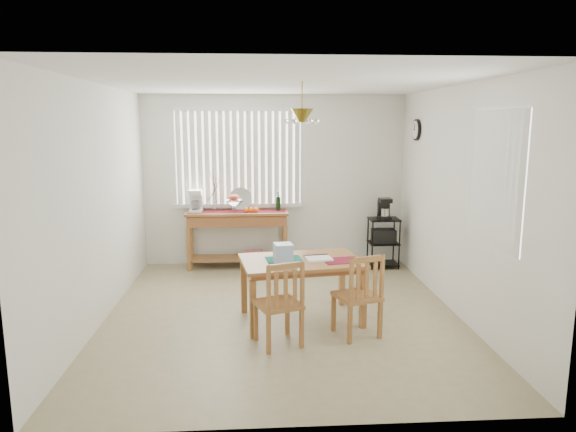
{
  "coord_description": "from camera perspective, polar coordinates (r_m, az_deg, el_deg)",
  "views": [
    {
      "loc": [
        -0.29,
        -5.63,
        2.17
      ],
      "look_at": [
        0.1,
        0.55,
        1.05
      ],
      "focal_mm": 32.0,
      "sensor_mm": 36.0,
      "label": 1
    }
  ],
  "objects": [
    {
      "name": "chair_left",
      "position": [
        5.08,
        -0.91,
        -9.74
      ],
      "size": [
        0.52,
        0.52,
        0.88
      ],
      "color": "#A26B37",
      "rests_on": "ground"
    },
    {
      "name": "chair_right",
      "position": [
        5.35,
        7.88,
        -8.79
      ],
      "size": [
        0.52,
        0.52,
        0.88
      ],
      "color": "#A26B37",
      "rests_on": "ground"
    },
    {
      "name": "dining_table",
      "position": [
        5.67,
        1.48,
        -5.64
      ],
      "size": [
        1.41,
        1.02,
        0.7
      ],
      "color": "#A26B37",
      "rests_on": "ground"
    },
    {
      "name": "cart_items",
      "position": [
        7.86,
        10.65,
        0.78
      ],
      "size": [
        0.18,
        0.21,
        0.31
      ],
      "color": "black",
      "rests_on": "wire_cart"
    },
    {
      "name": "table_items",
      "position": [
        5.5,
        0.48,
        -4.4
      ],
      "size": [
        1.05,
        0.46,
        0.22
      ],
      "color": "#12695B",
      "rests_on": "dining_table"
    },
    {
      "name": "wire_cart",
      "position": [
        7.94,
        10.56,
        -2.4
      ],
      "size": [
        0.45,
        0.36,
        0.76
      ],
      "color": "black",
      "rests_on": "ground"
    },
    {
      "name": "sideboard",
      "position": [
        7.79,
        -5.58,
        -1.07
      ],
      "size": [
        1.53,
        0.43,
        0.86
      ],
      "color": "#A26B37",
      "rests_on": "ground"
    },
    {
      "name": "room_shell",
      "position": [
        5.67,
        -0.64,
        5.42
      ],
      "size": [
        4.2,
        4.7,
        2.7
      ],
      "color": "white",
      "rests_on": "ground"
    },
    {
      "name": "ground",
      "position": [
        6.04,
        -0.63,
        -10.85
      ],
      "size": [
        4.0,
        4.5,
        0.01
      ],
      "primitive_type": "cube",
      "color": "tan"
    },
    {
      "name": "sideboard_items",
      "position": [
        7.76,
        -7.46,
        1.48
      ],
      "size": [
        1.45,
        0.36,
        0.66
      ],
      "color": "maroon",
      "rests_on": "sideboard"
    }
  ]
}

